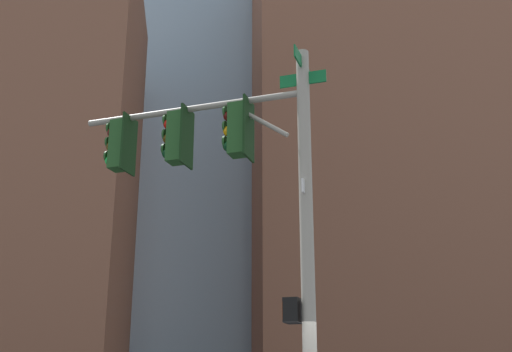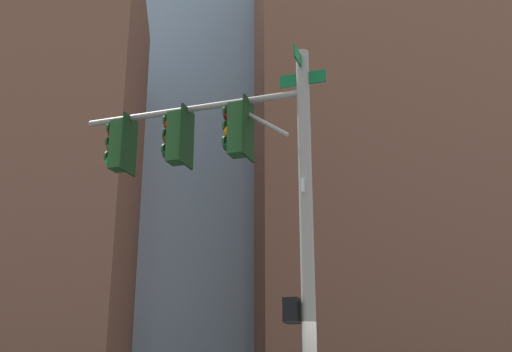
# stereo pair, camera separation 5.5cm
# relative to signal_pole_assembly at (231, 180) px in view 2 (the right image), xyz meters

# --- Properties ---
(signal_pole_assembly) EXTENTS (4.46, 2.40, 7.39)m
(signal_pole_assembly) POSITION_rel_signal_pole_assembly_xyz_m (0.00, 0.00, 0.00)
(signal_pole_assembly) COLOR #9E998C
(signal_pole_assembly) RESTS_ON ground_plane
(building_brick_nearside) EXTENTS (27.16, 15.00, 38.06)m
(building_brick_nearside) POSITION_rel_signal_pole_assembly_xyz_m (-17.94, -40.83, 13.99)
(building_brick_nearside) COLOR brown
(building_brick_nearside) RESTS_ON ground_plane
(building_glass_tower) EXTENTS (23.20, 33.17, 60.44)m
(building_glass_tower) POSITION_rel_signal_pole_assembly_xyz_m (-1.61, -57.91, 25.18)
(building_glass_tower) COLOR #7A99B2
(building_glass_tower) RESTS_ON ground_plane
(building_brick_farside) EXTENTS (16.79, 19.23, 37.95)m
(building_brick_farside) POSITION_rel_signal_pole_assembly_xyz_m (12.98, -62.17, 13.93)
(building_brick_farside) COLOR brown
(building_brick_farside) RESTS_ON ground_plane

